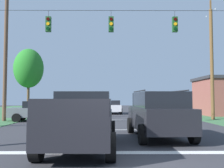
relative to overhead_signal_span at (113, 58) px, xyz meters
name	(u,v)px	position (x,y,z in m)	size (l,w,h in m)	color
stop_bar_stripe	(117,152)	(0.00, -7.58, -4.20)	(12.95, 0.45, 0.01)	white
lane_dash_0	(114,130)	(0.00, -1.58, -4.20)	(0.15, 2.50, 0.01)	white
lane_dash_1	(113,120)	(0.00, 5.01, -4.20)	(0.15, 2.50, 0.01)	white
lane_dash_2	(112,114)	(0.00, 12.25, -4.20)	(0.15, 2.50, 0.01)	white
lane_dash_3	(112,111)	(0.00, 19.51, -4.20)	(0.15, 2.50, 0.01)	white
overhead_signal_span	(113,58)	(0.00, 0.00, 0.00)	(15.30, 0.31, 7.65)	brown
pickup_truck	(82,120)	(-1.16, -6.86, -3.24)	(2.33, 5.42, 1.95)	black
suv_black	(158,113)	(1.88, -4.54, -3.15)	(2.45, 4.91, 2.05)	black
distant_car_crossing_white	(112,107)	(0.05, 13.62, -3.42)	(2.09, 4.34, 1.52)	silver
distant_car_oncoming	(39,111)	(-5.68, 4.00, -3.42)	(4.45, 2.34, 1.52)	slate
utility_pole_mid_right	(212,62)	(8.15, 5.14, 0.55)	(0.28, 1.98, 9.90)	brown
utility_pole_near_left	(6,48)	(-8.27, 3.86, 1.42)	(0.29, 1.84, 11.61)	brown
tree_roadside_right	(29,68)	(-9.66, 13.87, 1.00)	(3.39, 3.39, 7.50)	brown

